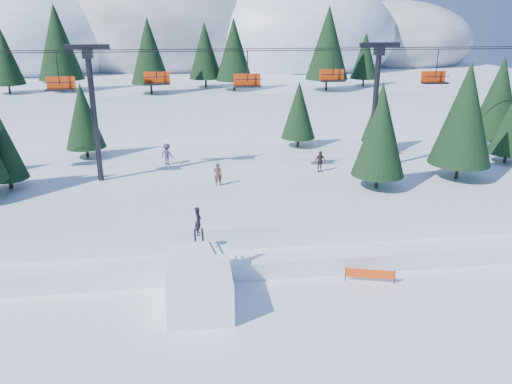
{
  "coord_description": "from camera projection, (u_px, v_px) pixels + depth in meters",
  "views": [
    {
      "loc": [
        -1.92,
        -20.6,
        14.67
      ],
      "look_at": [
        1.68,
        6.0,
        5.2
      ],
      "focal_mm": 35.0,
      "sensor_mm": 36.0,
      "label": 1
    }
  ],
  "objects": [
    {
      "name": "mountain_ridge",
      "position": [
        168.0,
        46.0,
        89.05
      ],
      "size": [
        119.0,
        60.54,
        26.46
      ],
      "color": "white",
      "rests_on": "ground"
    },
    {
      "name": "mid_shelf",
      "position": [
        216.0,
        190.0,
        40.78
      ],
      "size": [
        70.0,
        22.0,
        2.5
      ],
      "primitive_type": "cube",
      "color": "white",
      "rests_on": "ground"
    },
    {
      "name": "chairlift",
      "position": [
        229.0,
        90.0,
        38.29
      ],
      "size": [
        46.0,
        3.21,
        10.28
      ],
      "color": "black",
      "rests_on": "mid_shelf"
    },
    {
      "name": "jump_kicker",
      "position": [
        199.0,
        286.0,
        26.34
      ],
      "size": [
        3.34,
        4.55,
        5.12
      ],
      "color": "white",
      "rests_on": "ground"
    },
    {
      "name": "ground",
      "position": [
        238.0,
        334.0,
        24.37
      ],
      "size": [
        160.0,
        160.0,
        0.0
      ],
      "primitive_type": "plane",
      "color": "white",
      "rests_on": "ground"
    },
    {
      "name": "banner_near",
      "position": [
        370.0,
        274.0,
        28.96
      ],
      "size": [
        2.76,
        0.8,
        0.9
      ],
      "color": "black",
      "rests_on": "ground"
    },
    {
      "name": "banner_far",
      "position": [
        359.0,
        258.0,
        30.92
      ],
      "size": [
        2.85,
        0.3,
        0.9
      ],
      "color": "black",
      "rests_on": "ground"
    },
    {
      "name": "conifer_stand",
      "position": [
        211.0,
        119.0,
        38.85
      ],
      "size": [
        63.95,
        16.77,
        9.66
      ],
      "color": "black",
      "rests_on": "mid_shelf"
    },
    {
      "name": "distant_skiers",
      "position": [
        199.0,
        161.0,
        41.17
      ],
      "size": [
        32.54,
        7.66,
        1.87
      ],
      "color": "#362A54",
      "rests_on": "mid_shelf"
    },
    {
      "name": "berm",
      "position": [
        226.0,
        252.0,
        31.67
      ],
      "size": [
        70.0,
        6.0,
        1.1
      ],
      "primitive_type": "cube",
      "color": "white",
      "rests_on": "ground"
    }
  ]
}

